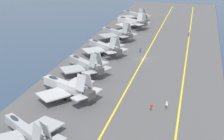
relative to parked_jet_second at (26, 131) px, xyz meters
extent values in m
plane|color=navy|center=(49.34, -11.45, -2.63)|extent=(2000.00, 2000.00, 0.00)
cube|color=#4C4C4F|center=(49.34, -11.45, -2.43)|extent=(202.53, 43.76, 0.40)
cube|color=yellow|center=(49.34, -23.49, -2.23)|extent=(182.27, 3.13, 0.01)
cube|color=yellow|center=(49.34, -11.45, -2.23)|extent=(182.28, 0.36, 0.01)
cube|color=#93999E|center=(0.25, 0.38, 0.03)|extent=(7.43, 10.30, 1.50)
cone|color=#5B5E60|center=(3.83, 5.89, 0.03)|extent=(2.36, 2.57, 1.43)
ellipsoid|color=#232D38|center=(2.12, 3.26, 0.74)|extent=(2.19, 2.76, 0.83)
cube|color=#93999E|center=(2.95, -1.83, -0.46)|extent=(6.74, 6.40, 0.28)
cube|color=#93999E|center=(-3.41, -3.80, 2.14)|extent=(1.88, 2.26, 2.70)
cube|color=#93999E|center=(-2.09, -4.66, 2.14)|extent=(1.88, 2.26, 2.70)
cube|color=#93999E|center=(-1.37, -6.04, 0.03)|extent=(3.41, 3.07, 0.20)
cylinder|color=#B2B2B7|center=(2.54, 3.91, -1.48)|extent=(0.16, 0.16, 1.51)
cylinder|color=black|center=(2.54, 3.91, -1.93)|extent=(0.51, 0.62, 0.60)
cylinder|color=#B2B2B7|center=(0.50, -1.15, -1.48)|extent=(0.16, 0.16, 1.51)
cylinder|color=black|center=(0.50, -1.15, -1.93)|extent=(0.51, 0.62, 0.60)
cube|color=#A8AAAF|center=(18.62, 0.58, 0.42)|extent=(6.66, 11.59, 1.81)
cone|color=#5B5E60|center=(21.54, 6.87, 0.42)|extent=(2.51, 2.77, 1.72)
cube|color=#38383A|center=(15.63, -5.86, 0.42)|extent=(2.70, 2.63, 1.54)
ellipsoid|color=#232D38|center=(20.15, 3.87, 1.28)|extent=(2.12, 3.05, 1.00)
cube|color=#A8AAAF|center=(15.05, 1.79, -0.17)|extent=(7.66, 7.58, 0.28)
cube|color=#A8AAAF|center=(21.85, -1.36, -0.17)|extent=(6.55, 6.14, 0.28)
cube|color=#A8AAAF|center=(15.31, -4.29, 2.99)|extent=(1.86, 2.47, 3.29)
cube|color=#A8AAAF|center=(17.04, -5.09, 2.99)|extent=(1.86, 2.47, 3.29)
cube|color=#A8AAAF|center=(13.75, -4.45, 0.42)|extent=(3.59, 3.45, 0.20)
cube|color=#A8AAAF|center=(17.93, -6.39, 0.42)|extent=(3.29, 2.90, 0.20)
cylinder|color=#B2B2B7|center=(20.49, 4.61, -1.36)|extent=(0.16, 0.16, 1.75)
cylinder|color=black|center=(20.49, 4.61, -1.93)|extent=(0.45, 0.64, 0.60)
cylinder|color=#B2B2B7|center=(16.96, 0.02, -1.36)|extent=(0.16, 0.16, 1.75)
cylinder|color=black|center=(16.96, 0.02, -1.93)|extent=(0.45, 0.64, 0.60)
cylinder|color=#B2B2B7|center=(19.26, -1.05, -1.36)|extent=(0.16, 0.16, 1.75)
cylinder|color=black|center=(19.26, -1.05, -1.93)|extent=(0.45, 0.64, 0.60)
cube|color=#93999E|center=(33.65, 1.53, 0.35)|extent=(8.16, 9.99, 1.75)
cone|color=#5B5E60|center=(37.58, 6.72, 0.35)|extent=(2.61, 2.69, 1.66)
cube|color=#38383A|center=(29.63, -3.78, 0.35)|extent=(2.70, 2.66, 1.49)
ellipsoid|color=#232D38|center=(35.70, 4.24, 1.19)|extent=(2.41, 2.75, 0.96)
cube|color=#93999E|center=(30.58, 3.38, -0.21)|extent=(7.15, 7.23, 0.28)
cube|color=#93999E|center=(36.26, -0.93, -0.21)|extent=(6.85, 6.57, 0.28)
cube|color=#93999E|center=(29.62, -2.26, 2.93)|extent=(2.09, 2.30, 3.34)
cube|color=#93999E|center=(31.09, -3.37, 2.93)|extent=(2.09, 2.30, 3.34)
cube|color=#93999E|center=(28.08, -2.05, 0.35)|extent=(3.46, 3.49, 0.20)
cube|color=#93999E|center=(31.71, -4.79, 0.35)|extent=(3.46, 3.16, 0.20)
cylinder|color=#B2B2B7|center=(36.16, 4.85, -1.38)|extent=(0.16, 0.16, 1.71)
cylinder|color=black|center=(36.16, 4.85, -1.93)|extent=(0.54, 0.61, 0.60)
cylinder|color=#B2B2B7|center=(31.98, 1.36, -1.38)|extent=(0.16, 0.16, 1.71)
cylinder|color=black|center=(31.98, 1.36, -1.93)|extent=(0.54, 0.61, 0.60)
cylinder|color=#B2B2B7|center=(33.94, -0.12, -1.38)|extent=(0.16, 0.16, 1.71)
cylinder|color=black|center=(33.94, -0.12, -1.93)|extent=(0.54, 0.61, 0.60)
cube|color=#9EA3A8|center=(50.57, 1.41, 0.29)|extent=(8.33, 10.66, 1.58)
cone|color=#5B5E60|center=(54.67, 7.07, 0.29)|extent=(2.55, 2.72, 1.50)
cube|color=#38383A|center=(46.38, -4.38, 0.29)|extent=(2.62, 2.65, 1.34)
ellipsoid|color=#232D38|center=(52.72, 4.37, 1.04)|extent=(2.42, 2.88, 0.87)
cube|color=#9EA3A8|center=(47.41, 3.20, -0.23)|extent=(7.60, 7.66, 0.28)
cube|color=#9EA3A8|center=(53.26, -1.03, -0.23)|extent=(7.17, 6.92, 0.28)
cube|color=#9EA3A8|center=(46.47, -2.84, 2.69)|extent=(2.12, 2.41, 3.17)
cube|color=#9EA3A8|center=(47.82, -3.81, 2.69)|extent=(2.12, 2.41, 3.17)
cube|color=#9EA3A8|center=(44.90, -2.70, 0.29)|extent=(3.58, 3.59, 0.20)
cube|color=#9EA3A8|center=(48.45, -5.27, 0.29)|extent=(3.51, 3.27, 0.20)
cylinder|color=#B2B2B7|center=(53.19, 5.03, -1.37)|extent=(0.16, 0.16, 1.73)
cylinder|color=black|center=(53.19, 5.03, -1.93)|extent=(0.53, 0.62, 0.60)
cylinder|color=#B2B2B7|center=(48.96, 1.07, -1.37)|extent=(0.16, 0.16, 1.73)
cylinder|color=black|center=(48.96, 1.07, -1.93)|extent=(0.53, 0.62, 0.60)
cylinder|color=#B2B2B7|center=(50.76, -0.23, -1.37)|extent=(0.16, 0.16, 1.73)
cylinder|color=black|center=(50.76, -0.23, -1.93)|extent=(0.53, 0.62, 0.60)
cube|color=gray|center=(67.83, 1.86, 0.37)|extent=(7.50, 10.66, 1.54)
cone|color=#5B5E60|center=(71.43, 7.58, 0.37)|extent=(2.41, 2.64, 1.47)
cube|color=#38383A|center=(64.15, -3.99, 0.37)|extent=(2.51, 2.54, 1.31)
ellipsoid|color=#232D38|center=(69.71, 4.85, 1.11)|extent=(2.22, 2.85, 0.85)
cube|color=gray|center=(64.71, 3.36, -0.13)|extent=(7.33, 7.33, 0.28)
cube|color=gray|center=(70.53, -0.31, -0.13)|extent=(6.64, 6.44, 0.28)
cube|color=gray|center=(64.13, -2.50, 2.83)|extent=(2.03, 2.40, 3.32)
cube|color=gray|center=(65.50, -3.36, 2.83)|extent=(2.03, 2.40, 3.32)
cube|color=gray|center=(62.56, -2.44, 0.37)|extent=(3.55, 3.51, 0.20)
cube|color=gray|center=(66.24, -4.75, 0.37)|extent=(3.42, 3.09, 0.20)
cylinder|color=#B2B2B7|center=(70.13, 5.51, -1.32)|extent=(0.16, 0.16, 1.83)
cylinder|color=black|center=(70.13, 5.51, -1.93)|extent=(0.51, 0.62, 0.60)
cylinder|color=#B2B2B7|center=(66.29, 1.44, -1.32)|extent=(0.16, 0.16, 1.83)
cylinder|color=black|center=(66.29, 1.44, -1.93)|extent=(0.51, 0.62, 0.60)
cylinder|color=#B2B2B7|center=(68.12, 0.28, -1.32)|extent=(0.16, 0.16, 1.83)
cylinder|color=black|center=(68.12, 0.28, -1.93)|extent=(0.51, 0.62, 0.60)
cube|color=#A8AAAF|center=(85.40, 0.29, 0.58)|extent=(6.57, 11.03, 1.88)
cone|color=#5B5E60|center=(88.24, 6.23, 0.58)|extent=(2.53, 2.70, 1.78)
cube|color=#38383A|center=(82.51, -5.79, 0.58)|extent=(2.74, 2.59, 1.60)
ellipsoid|color=#232D38|center=(86.89, 3.39, 1.47)|extent=(2.12, 2.93, 1.03)
cube|color=#A8AAAF|center=(81.81, 1.58, -0.03)|extent=(7.54, 7.42, 0.28)
cube|color=#A8AAAF|center=(88.67, -1.70, -0.03)|extent=(6.59, 5.94, 0.28)
cube|color=#A8AAAF|center=(82.14, -4.26, 3.05)|extent=(1.77, 2.34, 3.03)
cube|color=#A8AAAF|center=(83.92, -5.11, 3.05)|extent=(1.77, 2.34, 3.03)
cube|color=#A8AAAF|center=(80.59, -4.37, 0.58)|extent=(3.52, 3.37, 0.20)
cube|color=#A8AAAF|center=(84.81, -6.38, 0.58)|extent=(3.27, 2.81, 0.20)
cylinder|color=#B2B2B7|center=(87.22, 4.09, -1.30)|extent=(0.16, 0.16, 1.87)
cylinder|color=black|center=(87.22, 4.09, -1.93)|extent=(0.46, 0.64, 0.60)
cylinder|color=#B2B2B7|center=(83.72, -0.18, -1.30)|extent=(0.16, 0.16, 1.87)
cylinder|color=black|center=(83.72, -0.18, -1.93)|extent=(0.46, 0.64, 0.60)
cylinder|color=#B2B2B7|center=(86.10, -1.31, -1.30)|extent=(0.16, 0.16, 1.87)
cylinder|color=black|center=(86.10, -1.31, -1.93)|extent=(0.46, 0.64, 0.60)
cube|color=gray|center=(101.42, 2.13, 0.21)|extent=(8.43, 10.31, 1.63)
cone|color=#5B5E60|center=(105.57, 7.55, 0.21)|extent=(2.58, 2.70, 1.55)
cube|color=#38383A|center=(97.18, -3.42, 0.21)|extent=(2.64, 2.65, 1.38)
ellipsoid|color=#232D38|center=(103.59, 4.97, 0.98)|extent=(2.45, 2.81, 0.89)
cube|color=gray|center=(98.19, 4.10, -0.32)|extent=(7.65, 7.78, 0.28)
cube|color=gray|center=(104.17, -0.47, -0.32)|extent=(7.43, 7.01, 0.28)
cube|color=gray|center=(97.27, -1.89, 2.36)|extent=(2.02, 2.28, 2.64)
cube|color=gray|center=(98.63, -2.93, 2.36)|extent=(2.02, 2.28, 2.64)
cube|color=gray|center=(95.71, -1.69, 0.21)|extent=(3.53, 3.56, 0.20)
cube|color=gray|center=(99.22, -4.38, 0.21)|extent=(3.51, 3.26, 0.20)
cylinder|color=#B2B2B7|center=(104.07, 5.60, -1.42)|extent=(0.16, 0.16, 1.63)
cylinder|color=black|center=(104.07, 5.60, -1.93)|extent=(0.54, 0.61, 0.60)
cylinder|color=#B2B2B7|center=(99.79, 1.88, -1.42)|extent=(0.16, 0.16, 1.63)
cylinder|color=black|center=(99.79, 1.88, -1.93)|extent=(0.54, 0.61, 0.60)
cylinder|color=#B2B2B7|center=(101.60, 0.49, -1.42)|extent=(0.16, 0.16, 1.63)
cylinder|color=black|center=(101.60, 0.49, -1.93)|extent=(0.54, 0.61, 0.60)
cylinder|color=#4C473D|center=(18.47, -21.42, -1.80)|extent=(0.24, 0.24, 0.86)
cube|color=white|center=(18.47, -21.42, -1.11)|extent=(0.29, 0.40, 0.52)
sphere|color=tan|center=(18.47, -21.42, -0.72)|extent=(0.22, 0.22, 0.22)
sphere|color=white|center=(18.47, -21.42, -0.66)|extent=(0.24, 0.24, 0.24)
cylinder|color=#232328|center=(78.53, -22.96, -1.81)|extent=(0.24, 0.24, 0.84)
cube|color=purple|center=(78.53, -22.96, -1.10)|extent=(0.33, 0.42, 0.59)
sphere|color=#9E7051|center=(78.53, -22.96, -0.67)|extent=(0.22, 0.22, 0.22)
sphere|color=purple|center=(78.53, -22.96, -0.61)|extent=(0.24, 0.24, 0.24)
cylinder|color=#232328|center=(54.88, -9.39, -1.79)|extent=(0.24, 0.24, 0.88)
cube|color=#284CB2|center=(54.88, -9.39, -1.09)|extent=(0.45, 0.46, 0.53)
sphere|color=#9E7051|center=(54.88, -9.39, -0.69)|extent=(0.22, 0.22, 0.22)
sphere|color=#284CB2|center=(54.88, -9.39, -0.63)|extent=(0.24, 0.24, 0.24)
cylinder|color=#4C473D|center=(16.88, -18.55, -1.82)|extent=(0.24, 0.24, 0.83)
cube|color=red|center=(16.88, -18.55, -1.13)|extent=(0.37, 0.44, 0.56)
sphere|color=beige|center=(16.88, -18.55, -0.72)|extent=(0.22, 0.22, 0.22)
sphere|color=red|center=(16.88, -18.55, -0.66)|extent=(0.24, 0.24, 0.24)
camera|label=1|loc=(-44.64, -26.50, 29.29)|focal=55.00mm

